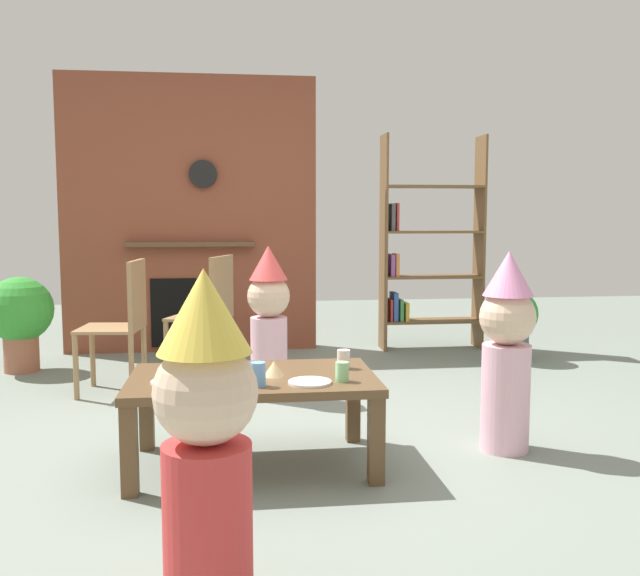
{
  "coord_description": "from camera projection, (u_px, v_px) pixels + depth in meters",
  "views": [
    {
      "loc": [
        -0.35,
        -3.61,
        1.2
      ],
      "look_at": [
        0.15,
        0.4,
        0.77
      ],
      "focal_mm": 38.92,
      "sensor_mm": 36.0,
      "label": 1
    }
  ],
  "objects": [
    {
      "name": "ground_plane",
      "position": [
        302.0,
        438.0,
        3.73
      ],
      "size": [
        12.0,
        12.0,
        0.0
      ],
      "primitive_type": "plane",
      "color": "gray"
    },
    {
      "name": "brick_fireplace_feature",
      "position": [
        191.0,
        216.0,
        6.08
      ],
      "size": [
        2.2,
        0.28,
        2.4
      ],
      "color": "brown",
      "rests_on": "ground_plane"
    },
    {
      "name": "bookshelf",
      "position": [
        425.0,
        254.0,
        6.18
      ],
      "size": [
        0.9,
        0.28,
        1.9
      ],
      "color": "brown",
      "rests_on": "ground_plane"
    },
    {
      "name": "coffee_table",
      "position": [
        253.0,
        389.0,
        3.29
      ],
      "size": [
        1.16,
        0.69,
        0.44
      ],
      "color": "brown",
      "rests_on": "ground_plane"
    },
    {
      "name": "paper_cup_near_left",
      "position": [
        209.0,
        366.0,
        3.28
      ],
      "size": [
        0.07,
        0.07,
        0.1
      ],
      "primitive_type": "cylinder",
      "color": "#E5666B",
      "rests_on": "coffee_table"
    },
    {
      "name": "paper_cup_near_right",
      "position": [
        229.0,
        366.0,
        3.28
      ],
      "size": [
        0.06,
        0.06,
        0.1
      ],
      "primitive_type": "cylinder",
      "color": "#F2CC4C",
      "rests_on": "coffee_table"
    },
    {
      "name": "paper_cup_center",
      "position": [
        258.0,
        374.0,
        3.08
      ],
      "size": [
        0.07,
        0.07,
        0.11
      ],
      "primitive_type": "cylinder",
      "color": "#669EE0",
      "rests_on": "coffee_table"
    },
    {
      "name": "paper_cup_far_left",
      "position": [
        344.0,
        359.0,
        3.44
      ],
      "size": [
        0.06,
        0.06,
        0.09
      ],
      "primitive_type": "cylinder",
      "color": "silver",
      "rests_on": "coffee_table"
    },
    {
      "name": "paper_cup_far_right",
      "position": [
        342.0,
        372.0,
        3.17
      ],
      "size": [
        0.06,
        0.06,
        0.09
      ],
      "primitive_type": "cylinder",
      "color": "#8CD18C",
      "rests_on": "coffee_table"
    },
    {
      "name": "paper_plate_front",
      "position": [
        310.0,
        382.0,
        3.13
      ],
      "size": [
        0.2,
        0.2,
        0.01
      ],
      "primitive_type": "cylinder",
      "color": "white",
      "rests_on": "coffee_table"
    },
    {
      "name": "paper_plate_rear",
      "position": [
        171.0,
        382.0,
        3.14
      ],
      "size": [
        0.18,
        0.18,
        0.01
      ],
      "primitive_type": "cylinder",
      "color": "white",
      "rests_on": "coffee_table"
    },
    {
      "name": "birthday_cake_slice",
      "position": [
        274.0,
        369.0,
        3.28
      ],
      "size": [
        0.1,
        0.1,
        0.07
      ],
      "primitive_type": "cone",
      "color": "#EAC68C",
      "rests_on": "coffee_table"
    },
    {
      "name": "table_fork",
      "position": [
        249.0,
        366.0,
        3.49
      ],
      "size": [
        0.11,
        0.12,
        0.01
      ],
      "primitive_type": "cube",
      "rotation": [
        0.0,
        0.0,
        0.83
      ],
      "color": "silver",
      "rests_on": "coffee_table"
    },
    {
      "name": "child_with_cone_hat",
      "position": [
        206.0,
        446.0,
        1.93
      ],
      "size": [
        0.29,
        0.29,
        1.05
      ],
      "rotation": [
        0.0,
        0.0,
        1.45
      ],
      "color": "#D13838",
      "rests_on": "ground_plane"
    },
    {
      "name": "child_in_pink",
      "position": [
        507.0,
        346.0,
        3.5
      ],
      "size": [
        0.28,
        0.28,
        1.02
      ],
      "rotation": [
        0.0,
        0.0,
        -3.09
      ],
      "color": "#EAB2C6",
      "rests_on": "ground_plane"
    },
    {
      "name": "child_by_the_chairs",
      "position": [
        269.0,
        318.0,
        4.51
      ],
      "size": [
        0.28,
        0.28,
        1.0
      ],
      "rotation": [
        0.0,
        0.0,
        -1.68
      ],
      "color": "#EAB2C6",
      "rests_on": "ground_plane"
    },
    {
      "name": "dining_chair_left",
      "position": [
        124.0,
        318.0,
        4.65
      ],
      "size": [
        0.44,
        0.44,
        0.9
      ],
      "rotation": [
        0.0,
        0.0,
        3.04
      ],
      "color": "#9E7A51",
      "rests_on": "ground_plane"
    },
    {
      "name": "dining_chair_middle",
      "position": [
        210.0,
        308.0,
        5.13
      ],
      "size": [
        0.52,
        0.52,
        0.9
      ],
      "rotation": [
        0.0,
        0.0,
        2.77
      ],
      "color": "#9E7A51",
      "rests_on": "ground_plane"
    },
    {
      "name": "potted_plant_tall",
      "position": [
        513.0,
        320.0,
        5.69
      ],
      "size": [
        0.39,
        0.39,
        0.59
      ],
      "color": "#4C5660",
      "rests_on": "ground_plane"
    },
    {
      "name": "potted_plant_short",
      "position": [
        20.0,
        315.0,
        5.3
      ],
      "size": [
        0.5,
        0.5,
        0.73
      ],
      "color": "#9E5B42",
      "rests_on": "ground_plane"
    }
  ]
}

